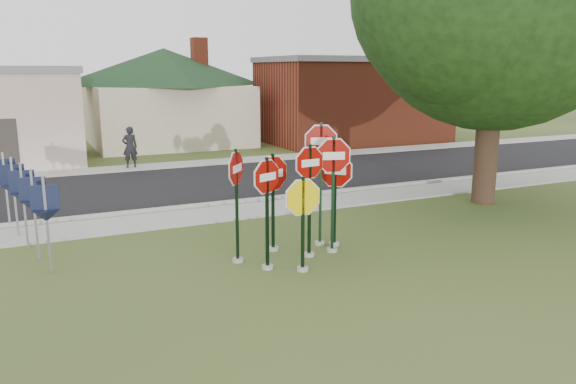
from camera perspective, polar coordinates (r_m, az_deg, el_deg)
name	(u,v)px	position (r m, az deg, el deg)	size (l,w,h in m)	color
ground	(326,275)	(11.43, 3.92, -8.42)	(120.00, 120.00, 0.00)	#31491B
sidewalk_near	(234,212)	(16.22, -5.55, -2.06)	(60.00, 1.60, 0.06)	#989890
road	(191,184)	(20.41, -9.82, 0.76)	(60.00, 7.00, 0.04)	black
sidewalk_far	(164,166)	(24.52, -12.52, 2.59)	(60.00, 1.60, 0.06)	#989890
curb	(222,204)	(17.13, -6.68, -1.18)	(60.00, 0.20, 0.14)	#989890
stop_sign_center	(310,186)	(12.09, 2.20, 0.59)	(0.97, 0.24, 2.59)	gray
stop_sign_yellow	(303,213)	(11.27, 1.52, -2.19)	(1.05, 0.24, 2.07)	gray
stop_sign_left	(267,200)	(11.33, -2.15, -0.77)	(0.91, 0.39, 2.43)	gray
stop_sign_right	(333,177)	(12.41, 4.61, 1.50)	(1.04, 0.30, 2.74)	gray
stop_sign_back_right	(321,166)	(12.88, 3.35, 2.65)	(0.99, 0.37, 2.98)	gray
stop_sign_back_left	(273,189)	(12.53, -1.55, 0.32)	(1.10, 0.27, 2.35)	gray
stop_sign_far_right	(335,186)	(12.93, 4.82, 0.63)	(0.79, 0.78, 2.34)	gray
stop_sign_far_left	(237,191)	(11.78, -5.25, 0.09)	(0.67, 0.76, 2.54)	gray
route_sign_row	(23,196)	(14.10, -25.31, -0.40)	(1.43, 4.63, 2.00)	#59595E
building_house	(165,77)	(32.15, -12.41, 11.31)	(11.60, 11.60, 6.20)	beige
building_brick	(354,99)	(32.77, 6.68, 9.35)	(10.20, 6.20, 4.75)	maroon
bg_tree_right	(416,49)	(44.63, 12.83, 13.97)	(5.60, 5.60, 8.40)	#2F1E15
pedestrian	(130,147)	(24.23, -15.77, 4.42)	(0.62, 0.41, 1.70)	black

